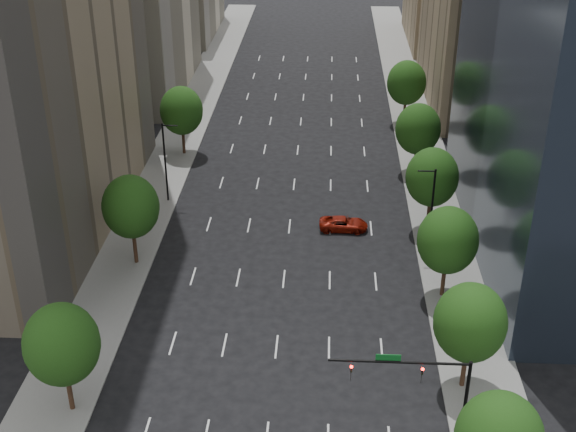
# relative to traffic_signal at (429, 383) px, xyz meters

# --- Properties ---
(sidewalk_left) EXTENTS (6.00, 200.00, 0.15)m
(sidewalk_left) POSITION_rel_traffic_signal_xyz_m (-26.03, 30.00, -5.10)
(sidewalk_left) COLOR slate
(sidewalk_left) RESTS_ON ground
(sidewalk_right) EXTENTS (6.00, 200.00, 0.15)m
(sidewalk_right) POSITION_rel_traffic_signal_xyz_m (4.97, 30.00, -5.10)
(sidewalk_right) COLOR slate
(sidewalk_right) RESTS_ON ground
(tree_right_1) EXTENTS (5.20, 5.20, 8.75)m
(tree_right_1) POSITION_rel_traffic_signal_xyz_m (3.47, 6.00, 0.58)
(tree_right_1) COLOR #382316
(tree_right_1) RESTS_ON ground
(tree_right_2) EXTENTS (5.20, 5.20, 8.61)m
(tree_right_2) POSITION_rel_traffic_signal_xyz_m (3.47, 18.00, 0.43)
(tree_right_2) COLOR #382316
(tree_right_2) RESTS_ON ground
(tree_right_3) EXTENTS (5.20, 5.20, 8.89)m
(tree_right_3) POSITION_rel_traffic_signal_xyz_m (3.47, 30.00, 0.72)
(tree_right_3) COLOR #382316
(tree_right_3) RESTS_ON ground
(tree_right_4) EXTENTS (5.20, 5.20, 8.46)m
(tree_right_4) POSITION_rel_traffic_signal_xyz_m (3.47, 44.00, 0.29)
(tree_right_4) COLOR #382316
(tree_right_4) RESTS_ON ground
(tree_right_5) EXTENTS (5.20, 5.20, 8.75)m
(tree_right_5) POSITION_rel_traffic_signal_xyz_m (3.47, 60.00, 0.58)
(tree_right_5) COLOR #382316
(tree_right_5) RESTS_ON ground
(tree_left_0) EXTENTS (5.20, 5.20, 8.75)m
(tree_left_0) POSITION_rel_traffic_signal_xyz_m (-24.53, 2.00, 0.58)
(tree_left_0) COLOR #382316
(tree_left_0) RESTS_ON ground
(tree_left_1) EXTENTS (5.20, 5.20, 8.97)m
(tree_left_1) POSITION_rel_traffic_signal_xyz_m (-24.53, 22.00, 0.79)
(tree_left_1) COLOR #382316
(tree_left_1) RESTS_ON ground
(tree_left_2) EXTENTS (5.20, 5.20, 8.68)m
(tree_left_2) POSITION_rel_traffic_signal_xyz_m (-24.53, 48.00, 0.50)
(tree_left_2) COLOR #382316
(tree_left_2) RESTS_ON ground
(streetlight_rn) EXTENTS (1.70, 0.20, 9.00)m
(streetlight_rn) POSITION_rel_traffic_signal_xyz_m (2.91, 25.00, -0.33)
(streetlight_rn) COLOR black
(streetlight_rn) RESTS_ON ground
(streetlight_ln) EXTENTS (1.70, 0.20, 9.00)m
(streetlight_ln) POSITION_rel_traffic_signal_xyz_m (-23.96, 35.00, -0.33)
(streetlight_ln) COLOR black
(streetlight_ln) RESTS_ON ground
(traffic_signal) EXTENTS (9.12, 0.40, 7.38)m
(traffic_signal) POSITION_rel_traffic_signal_xyz_m (0.00, 0.00, 0.00)
(traffic_signal) COLOR black
(traffic_signal) RESTS_ON ground
(car_red_far) EXTENTS (4.93, 2.33, 1.36)m
(car_red_far) POSITION_rel_traffic_signal_xyz_m (-5.03, 29.58, -4.49)
(car_red_far) COLOR maroon
(car_red_far) RESTS_ON ground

